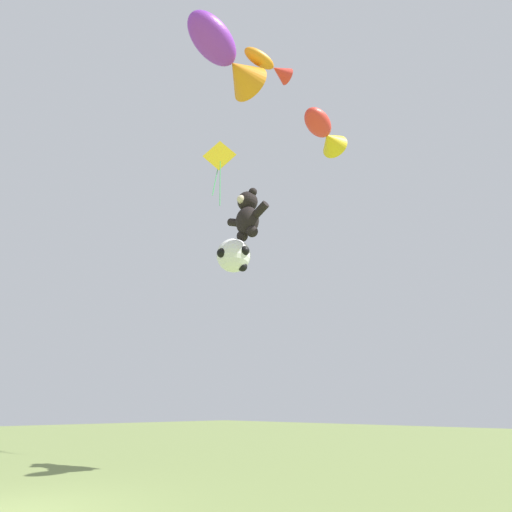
% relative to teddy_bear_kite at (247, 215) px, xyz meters
% --- Properties ---
extents(teddy_bear_kite, '(1.74, 0.76, 1.76)m').
position_rel_teddy_bear_kite_xyz_m(teddy_bear_kite, '(0.00, 0.00, 0.00)').
color(teddy_bear_kite, black).
extents(soccer_ball_kite, '(1.14, 1.14, 1.05)m').
position_rel_teddy_bear_kite_xyz_m(soccer_ball_kite, '(-0.32, -0.23, -1.40)').
color(soccer_ball_kite, white).
extents(fish_kite_crimson, '(0.99, 1.89, 0.81)m').
position_rel_teddy_bear_kite_xyz_m(fish_kite_crimson, '(2.79, 0.47, 1.89)').
color(fish_kite_crimson, red).
extents(fish_kite_tangerine, '(0.70, 1.50, 0.47)m').
position_rel_teddy_bear_kite_xyz_m(fish_kite_tangerine, '(2.57, -1.69, 2.94)').
color(fish_kite_tangerine, orange).
extents(fish_kite_violet, '(1.29, 2.35, 1.07)m').
position_rel_teddy_bear_kite_xyz_m(fish_kite_violet, '(2.24, -2.93, 2.33)').
color(fish_kite_violet, purple).
extents(diamond_kite, '(1.18, 0.98, 3.43)m').
position_rel_teddy_bear_kite_xyz_m(diamond_kite, '(-2.69, 0.87, 4.35)').
color(diamond_kite, yellow).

